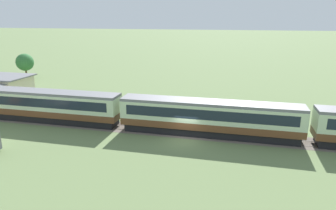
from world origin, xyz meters
TOP-DOWN VIEW (x-y plane):
  - ground_plane at (0.00, 0.00)m, footprint 600.00×600.00m
  - passenger_train at (-7.95, 1.90)m, footprint 83.99×2.90m
  - railway_track at (-15.70, 1.90)m, footprint 133.87×3.60m
  - yard_tree_0 at (-39.50, 24.95)m, footprint 3.67×3.67m

SIDE VIEW (x-z plane):
  - ground_plane at x=0.00m, z-range 0.00..0.00m
  - railway_track at x=-15.70m, z-range -0.01..0.03m
  - passenger_train at x=-7.95m, z-range 0.22..4.22m
  - yard_tree_0 at x=-39.50m, z-range 0.91..6.43m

